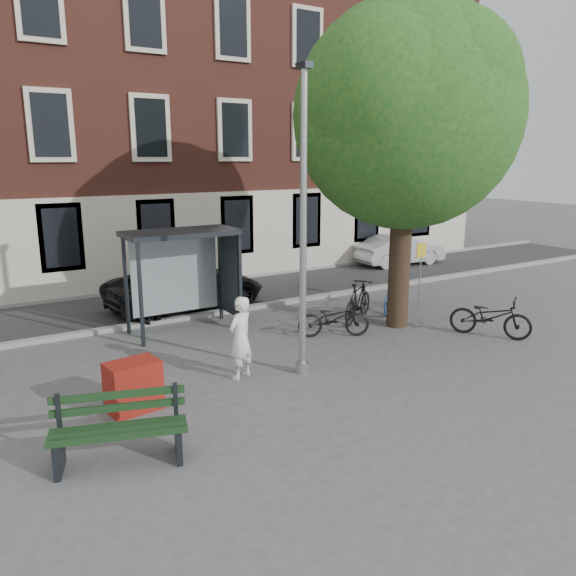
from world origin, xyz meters
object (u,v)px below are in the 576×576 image
(lamppost, at_px, (303,241))
(bench, at_px, (119,433))
(bus_shelter, at_px, (196,256))
(painter, at_px, (240,338))
(car_silver, at_px, (400,250))
(bike_a, at_px, (334,318))
(red_stand, at_px, (133,386))
(notice_sign, at_px, (421,261))
(car_dark, at_px, (187,286))
(bike_b, at_px, (397,292))
(bike_c, at_px, (490,317))
(bike_d, at_px, (358,301))

(lamppost, height_order, bench, lamppost)
(bus_shelter, distance_m, bench, 6.82)
(painter, bearing_deg, lamppost, 135.15)
(painter, height_order, car_silver, painter)
(bike_a, bearing_deg, car_silver, -25.81)
(red_stand, height_order, notice_sign, notice_sign)
(lamppost, bearing_deg, car_dark, 90.77)
(bike_b, bearing_deg, bike_c, 160.49)
(painter, distance_m, bench, 3.61)
(bus_shelter, relative_size, bench, 1.39)
(bike_b, xyz_separation_m, red_stand, (-8.43, -2.43, -0.13))
(bus_shelter, xyz_separation_m, bike_d, (3.98, -1.72, -1.36))
(painter, distance_m, bike_a, 3.43)
(bus_shelter, distance_m, bike_b, 5.90)
(lamppost, height_order, bus_shelter, lamppost)
(bench, xyz_separation_m, bike_a, (6.20, 3.14, 0.01))
(bike_b, bearing_deg, bike_a, 79.96)
(painter, xyz_separation_m, red_stand, (-2.31, -0.34, -0.40))
(bus_shelter, bearing_deg, car_dark, 75.74)
(bench, height_order, notice_sign, notice_sign)
(bike_c, height_order, red_stand, bike_c)
(bike_a, xyz_separation_m, bike_d, (1.38, 0.76, 0.09))
(car_dark, distance_m, notice_sign, 7.06)
(notice_sign, bearing_deg, bike_d, -164.33)
(car_dark, bearing_deg, red_stand, 143.30)
(bus_shelter, xyz_separation_m, bench, (-3.59, -5.62, -1.46))
(bus_shelter, distance_m, bike_d, 4.55)
(car_silver, height_order, red_stand, car_silver)
(bike_b, relative_size, bike_d, 1.05)
(bike_a, relative_size, notice_sign, 0.95)
(bench, height_order, bike_d, bike_d)
(notice_sign, bearing_deg, bike_a, -157.16)
(lamppost, relative_size, car_silver, 1.61)
(bike_b, relative_size, red_stand, 2.16)
(car_dark, height_order, red_stand, car_dark)
(bus_shelter, distance_m, bike_a, 3.87)
(lamppost, relative_size, bike_d, 3.29)
(car_dark, distance_m, red_stand, 6.96)
(bike_b, height_order, car_silver, car_silver)
(lamppost, relative_size, painter, 3.59)
(painter, bearing_deg, red_stand, -15.60)
(car_silver, bearing_deg, car_dark, 104.46)
(painter, bearing_deg, bike_d, 178.84)
(lamppost, xyz_separation_m, bike_a, (2.00, 1.63, -2.31))
(lamppost, distance_m, bike_c, 5.81)
(bus_shelter, bearing_deg, bike_c, -37.31)
(lamppost, distance_m, bike_d, 4.70)
(bike_a, bearing_deg, red_stand, 131.49)
(bike_c, distance_m, notice_sign, 3.43)
(bench, relative_size, red_stand, 2.28)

